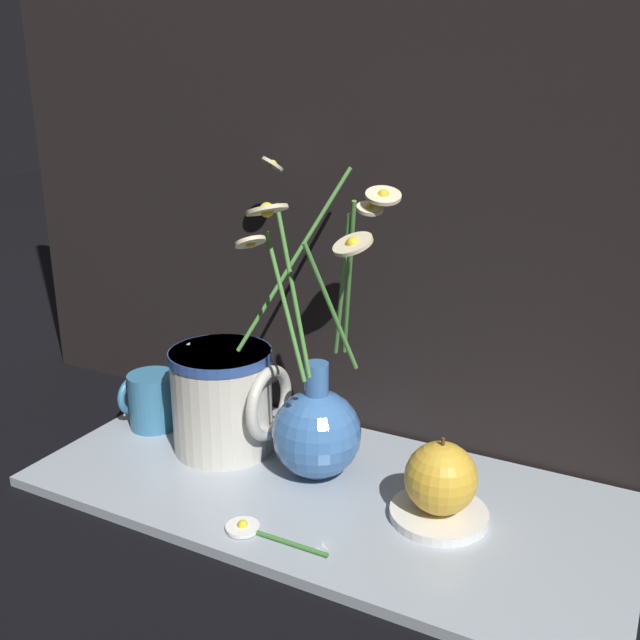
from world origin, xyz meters
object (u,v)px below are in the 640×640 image
yellow_mug (151,400)px  orange_fruit (442,477)px  ceramic_pitcher (224,396)px  vase_with_flowers (317,422)px

yellow_mug → orange_fruit: bearing=-3.6°
ceramic_pitcher → orange_fruit: size_ratio=1.79×
ceramic_pitcher → vase_with_flowers: bearing=-1.4°
yellow_mug → ceramic_pitcher: ceramic_pitcher is taller
vase_with_flowers → ceramic_pitcher: vase_with_flowers is taller
ceramic_pitcher → orange_fruit: 0.29m
vase_with_flowers → yellow_mug: bearing=178.1°
yellow_mug → orange_fruit: (0.42, -0.03, 0.01)m
orange_fruit → yellow_mug: bearing=176.4°
yellow_mug → ceramic_pitcher: size_ratio=0.50×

